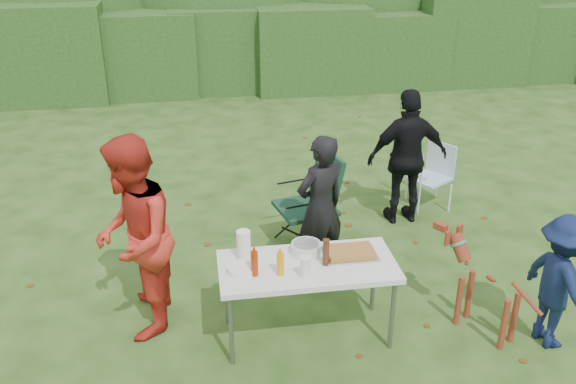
{
  "coord_description": "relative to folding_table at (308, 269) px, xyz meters",
  "views": [
    {
      "loc": [
        -0.65,
        -4.35,
        3.48
      ],
      "look_at": [
        0.15,
        0.83,
        1.0
      ],
      "focal_mm": 38.0,
      "sensor_mm": 36.0,
      "label": 1
    }
  ],
  "objects": [
    {
      "name": "ground",
      "position": [
        -0.18,
        0.06,
        -0.69
      ],
      "size": [
        80.0,
        80.0,
        0.0
      ],
      "primitive_type": "plane",
      "color": "#1E4211"
    },
    {
      "name": "hedge_row",
      "position": [
        -0.18,
        8.06,
        0.16
      ],
      "size": [
        22.0,
        1.4,
        1.7
      ],
      "primitive_type": "cube",
      "color": "#23471C",
      "rests_on": "ground"
    },
    {
      "name": "folding_table",
      "position": [
        0.0,
        0.0,
        0.0
      ],
      "size": [
        1.5,
        0.7,
        0.74
      ],
      "color": "silver",
      "rests_on": "ground"
    },
    {
      "name": "person_cook",
      "position": [
        0.31,
        0.99,
        0.07
      ],
      "size": [
        0.65,
        0.56,
        1.51
      ],
      "primitive_type": "imported",
      "rotation": [
        0.0,
        0.0,
        3.58
      ],
      "color": "black",
      "rests_on": "ground"
    },
    {
      "name": "person_red_jacket",
      "position": [
        -1.44,
        0.36,
        0.22
      ],
      "size": [
        0.72,
        0.91,
        1.82
      ],
      "primitive_type": "imported",
      "rotation": [
        0.0,
        0.0,
        -1.6
      ],
      "color": "red",
      "rests_on": "ground"
    },
    {
      "name": "person_black_puffy",
      "position": [
        1.55,
        1.99,
        0.13
      ],
      "size": [
        0.96,
        0.42,
        1.63
      ],
      "primitive_type": "imported",
      "rotation": [
        0.0,
        0.0,
        3.17
      ],
      "color": "black",
      "rests_on": "ground"
    },
    {
      "name": "child",
      "position": [
        2.08,
        -0.41,
        -0.07
      ],
      "size": [
        0.57,
        0.85,
        1.22
      ],
      "primitive_type": "imported",
      "rotation": [
        0.0,
        0.0,
        1.72
      ],
      "color": "#0E193D",
      "rests_on": "ground"
    },
    {
      "name": "dog",
      "position": [
        1.57,
        -0.2,
        -0.25
      ],
      "size": [
        0.78,
        0.97,
        0.86
      ],
      "primitive_type": null,
      "rotation": [
        0.0,
        0.0,
        2.12
      ],
      "color": "maroon",
      "rests_on": "ground"
    },
    {
      "name": "camping_chair",
      "position": [
        0.27,
        1.54,
        -0.14
      ],
      "size": [
        0.82,
        0.82,
        1.08
      ],
      "primitive_type": null,
      "rotation": [
        0.0,
        0.0,
        3.38
      ],
      "color": "#153826",
      "rests_on": "ground"
    },
    {
      "name": "lawn_chair",
      "position": [
        1.99,
        2.32,
        -0.28
      ],
      "size": [
        0.66,
        0.66,
        0.81
      ],
      "primitive_type": null,
      "rotation": [
        0.0,
        0.0,
        3.7
      ],
      "color": "#5CA6D3",
      "rests_on": "ground"
    },
    {
      "name": "food_tray",
      "position": [
        0.39,
        0.08,
        0.06
      ],
      "size": [
        0.45,
        0.3,
        0.02
      ],
      "primitive_type": "cube",
      "color": "#B7B7BA",
      "rests_on": "folding_table"
    },
    {
      "name": "focaccia_bread",
      "position": [
        0.39,
        0.08,
        0.09
      ],
      "size": [
        0.4,
        0.26,
        0.04
      ],
      "primitive_type": "cube",
      "color": "#A26B2F",
      "rests_on": "food_tray"
    },
    {
      "name": "mustard_bottle",
      "position": [
        -0.25,
        -0.12,
        0.15
      ],
      "size": [
        0.06,
        0.06,
        0.2
      ],
      "primitive_type": "cylinder",
      "color": "#D19D06",
      "rests_on": "folding_table"
    },
    {
      "name": "ketchup_bottle",
      "position": [
        -0.46,
        -0.1,
        0.16
      ],
      "size": [
        0.06,
        0.06,
        0.22
      ],
      "primitive_type": "cylinder",
      "color": "#992405",
      "rests_on": "folding_table"
    },
    {
      "name": "beer_bottle",
      "position": [
        0.15,
        -0.03,
        0.17
      ],
      "size": [
        0.06,
        0.06,
        0.24
      ],
      "primitive_type": "cylinder",
      "color": "#47230F",
      "rests_on": "folding_table"
    },
    {
      "name": "paper_towel_roll",
      "position": [
        -0.52,
        0.18,
        0.18
      ],
      "size": [
        0.12,
        0.12,
        0.26
      ],
      "primitive_type": "cylinder",
      "color": "white",
      "rests_on": "folding_table"
    },
    {
      "name": "cup_stack",
      "position": [
        -0.06,
        -0.19,
        0.14
      ],
      "size": [
        0.08,
        0.08,
        0.18
      ],
      "primitive_type": "cylinder",
      "color": "white",
      "rests_on": "folding_table"
    },
    {
      "name": "pasta_bowl",
      "position": [
        0.02,
        0.17,
        0.1
      ],
      "size": [
        0.26,
        0.26,
        0.1
      ],
      "primitive_type": "cylinder",
      "color": "silver",
      "rests_on": "folding_table"
    },
    {
      "name": "plate_stack",
      "position": [
        -0.56,
        -0.03,
        0.08
      ],
      "size": [
        0.24,
        0.24,
        0.05
      ],
      "primitive_type": "cylinder",
      "color": "white",
      "rests_on": "folding_table"
    }
  ]
}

